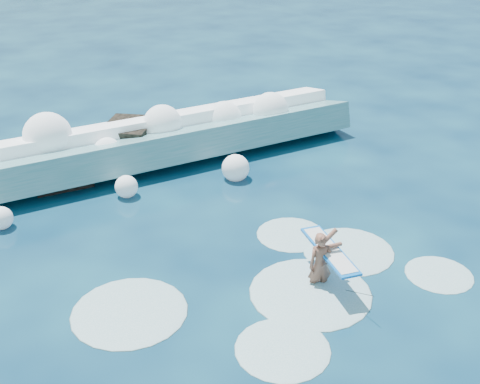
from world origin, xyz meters
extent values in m
plane|color=#071E3B|center=(0.00, 0.00, 0.00)|extent=(200.00, 200.00, 0.00)
cube|color=teal|center=(-1.10, 7.58, 0.48)|extent=(19.22, 2.93, 1.60)
cube|color=white|center=(-1.10, 8.38, 0.96)|extent=(19.22, 1.35, 0.75)
cube|color=black|center=(-1.96, 7.29, 0.33)|extent=(1.78, 1.42, 0.95)
cube|color=black|center=(0.74, 8.49, 0.47)|extent=(2.37, 2.44, 1.33)
imported|color=brown|center=(1.94, -1.02, 0.53)|extent=(0.67, 0.53, 1.62)
cube|color=blue|center=(2.22, -0.97, 0.81)|extent=(0.92, 2.27, 0.06)
cube|color=silver|center=(2.22, -0.97, 0.83)|extent=(0.79, 2.07, 0.06)
cylinder|color=black|center=(2.12, -2.22, 0.45)|extent=(0.01, 0.91, 0.43)
sphere|color=white|center=(-1.98, 8.39, 1.23)|extent=(1.56, 1.56, 1.56)
sphere|color=white|center=(-0.36, 7.44, 0.72)|extent=(0.92, 0.92, 0.92)
sphere|color=white|center=(1.77, 7.90, 1.12)|extent=(1.32, 1.32, 1.32)
sphere|color=white|center=(4.15, 7.89, 0.90)|extent=(1.25, 1.25, 1.25)
sphere|color=white|center=(5.68, 7.23, 1.16)|extent=(1.30, 1.30, 1.30)
sphere|color=white|center=(-4.08, 5.36, 0.29)|extent=(0.64, 0.64, 0.64)
sphere|color=white|center=(-0.46, 5.49, 0.32)|extent=(0.69, 0.69, 0.69)
sphere|color=white|center=(3.00, 4.98, 0.37)|extent=(0.88, 0.88, 0.88)
ellipsoid|color=silver|center=(1.57, -1.20, 0.00)|extent=(2.84, 2.84, 0.14)
ellipsoid|color=silver|center=(-0.01, -2.49, 0.00)|extent=(1.97, 1.97, 0.10)
ellipsoid|color=silver|center=(3.45, -0.21, 0.00)|extent=(2.36, 2.36, 0.12)
ellipsoid|color=silver|center=(-2.31, 0.16, 0.00)|extent=(2.59, 2.59, 0.13)
ellipsoid|color=silver|center=(2.62, 1.19, 0.00)|extent=(1.87, 1.87, 0.09)
ellipsoid|color=silver|center=(4.70, -2.11, 0.00)|extent=(1.63, 1.63, 0.08)
camera|label=1|loc=(-5.33, -10.26, 8.32)|focal=45.00mm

